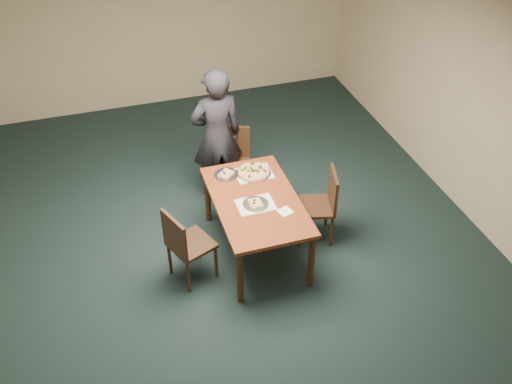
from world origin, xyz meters
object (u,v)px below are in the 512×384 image
object	(u,v)px
chair_left	(185,243)
pizza_pan	(254,171)
diner	(217,136)
slice_plate_far	(226,174)
slice_plate_near	(256,204)
dining_table	(256,206)
chair_right	(322,202)
chair_far	(233,158)

from	to	relation	value
chair_left	pizza_pan	xyz separation A→B (m)	(0.97, 0.66, 0.26)
diner	slice_plate_far	bearing A→B (deg)	82.71
chair_left	pizza_pan	size ratio (longest dim) A/B	2.29
diner	pizza_pan	distance (m)	0.76
slice_plate_far	slice_plate_near	bearing A→B (deg)	-75.48
dining_table	slice_plate_far	world-z (taller)	slice_plate_far
pizza_pan	slice_plate_near	xyz separation A→B (m)	(-0.15, -0.55, -0.01)
slice_plate_near	slice_plate_far	size ratio (longest dim) A/B	1.00
slice_plate_far	chair_right	bearing A→B (deg)	-27.84
diner	chair_right	bearing A→B (deg)	126.38
dining_table	diner	xyz separation A→B (m)	(-0.13, 1.17, 0.22)
diner	pizza_pan	bearing A→B (deg)	107.64
chair_far	diner	size ratio (longest dim) A/B	0.52
chair_far	pizza_pan	size ratio (longest dim) A/B	2.29
diner	pizza_pan	size ratio (longest dim) A/B	4.43
dining_table	slice_plate_far	bearing A→B (deg)	109.80
chair_left	slice_plate_near	world-z (taller)	chair_left
dining_table	chair_far	xyz separation A→B (m)	(0.07, 1.17, -0.14)
dining_table	chair_left	bearing A→B (deg)	-167.11
diner	slice_plate_near	bearing A→B (deg)	92.42
dining_table	chair_right	bearing A→B (deg)	0.64
pizza_pan	chair_far	bearing A→B (deg)	94.47
slice_plate_near	slice_plate_far	distance (m)	0.63
chair_left	pizza_pan	world-z (taller)	chair_left
chair_far	slice_plate_far	world-z (taller)	chair_far
chair_left	slice_plate_near	xyz separation A→B (m)	(0.81, 0.11, 0.25)
pizza_pan	chair_left	bearing A→B (deg)	-145.56
diner	slice_plate_far	size ratio (longest dim) A/B	6.30
dining_table	slice_plate_far	size ratio (longest dim) A/B	5.36
chair_right	diner	distance (m)	1.53
dining_table	slice_plate_far	distance (m)	0.57
slice_plate_far	diner	bearing A→B (deg)	84.91
chair_left	slice_plate_near	size ratio (longest dim) A/B	3.25
diner	slice_plate_near	distance (m)	1.27
dining_table	pizza_pan	world-z (taller)	pizza_pan
dining_table	diner	distance (m)	1.20
chair_right	slice_plate_near	size ratio (longest dim) A/B	3.25
diner	slice_plate_far	world-z (taller)	diner
chair_right	slice_plate_far	bearing A→B (deg)	-103.43
slice_plate_far	chair_far	bearing A→B (deg)	68.26
chair_far	diner	bearing A→B (deg)	-159.45
dining_table	diner	bearing A→B (deg)	96.49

